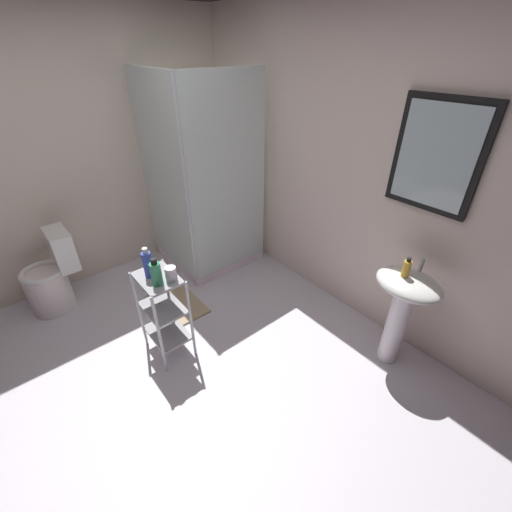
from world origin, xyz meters
name	(u,v)px	position (x,y,z in m)	size (l,w,h in m)	color
ground_plane	(165,387)	(0.00, 0.00, -0.01)	(4.20, 4.20, 0.02)	silver
wall_back	(344,171)	(0.01, 1.85, 1.25)	(4.20, 0.14, 2.50)	beige
wall_left	(49,162)	(-1.85, 0.00, 1.25)	(0.10, 4.20, 2.50)	beige
shower_stall	(205,226)	(-1.22, 1.18, 0.46)	(0.92, 0.92, 2.00)	white
pedestal_sink	(403,302)	(0.91, 1.52, 0.58)	(0.46, 0.37, 0.81)	white
sink_faucet	(422,264)	(0.91, 1.64, 0.86)	(0.03, 0.03, 0.10)	silver
toilet	(52,279)	(-1.48, -0.34, 0.31)	(0.37, 0.49, 0.76)	white
storage_cart	(163,309)	(-0.30, 0.21, 0.44)	(0.38, 0.28, 0.74)	silver
hand_soap_bottle	(407,268)	(0.88, 1.49, 0.87)	(0.05, 0.05, 0.15)	gold
shampoo_bottle_blue	(148,264)	(-0.34, 0.18, 0.85)	(0.07, 0.07, 0.24)	blue
body_wash_bottle_green	(156,273)	(-0.22, 0.18, 0.83)	(0.08, 0.08, 0.21)	#339561
rinse_cup	(171,274)	(-0.20, 0.28, 0.79)	(0.08, 0.08, 0.11)	silver
bath_mat	(177,304)	(-0.76, 0.52, 0.01)	(0.60, 0.40, 0.02)	tan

